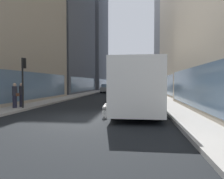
{
  "coord_description": "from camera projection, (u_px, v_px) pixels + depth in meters",
  "views": [
    {
      "loc": [
        2.87,
        -10.62,
        1.85
      ],
      "look_at": [
        1.12,
        3.64,
        1.4
      ],
      "focal_mm": 33.9,
      "sensor_mm": 36.0,
      "label": 1
    }
  ],
  "objects": [
    {
      "name": "ground_plane",
      "position": [
        124.0,
        91.0,
        45.66
      ],
      "size": [
        120.0,
        120.0,
        0.0
      ],
      "primitive_type": "plane",
      "color": "black"
    },
    {
      "name": "sidewalk_left",
      "position": [
        99.0,
        91.0,
        46.35
      ],
      "size": [
        2.4,
        110.0,
        0.15
      ],
      "primitive_type": "cube",
      "color": "#9E9991",
      "rests_on": "ground"
    },
    {
      "name": "sidewalk_right",
      "position": [
        151.0,
        91.0,
        44.97
      ],
      "size": [
        2.4,
        110.0,
        0.15
      ],
      "primitive_type": "cube",
      "color": "gray",
      "rests_on": "ground"
    },
    {
      "name": "building_left_mid",
      "position": [
        58.0,
        36.0,
        39.35
      ],
      "size": [
        10.24,
        18.73,
        21.27
      ],
      "color": "#4C515B",
      "rests_on": "ground"
    },
    {
      "name": "building_left_far",
      "position": [
        83.0,
        24.0,
        57.3
      ],
      "size": [
        11.46,
        15.9,
        35.81
      ],
      "color": "#4C515B",
      "rests_on": "ground"
    },
    {
      "name": "building_right_far",
      "position": [
        181.0,
        19.0,
        44.36
      ],
      "size": [
        10.13,
        15.4,
        30.67
      ],
      "color": "#4C515B",
      "rests_on": "ground"
    },
    {
      "name": "transit_bus",
      "position": [
        137.0,
        84.0,
        14.64
      ],
      "size": [
        2.78,
        11.53,
        3.05
      ],
      "color": "silver",
      "rests_on": "ground"
    },
    {
      "name": "car_black_suv",
      "position": [
        130.0,
        88.0,
        46.49
      ],
      "size": [
        1.77,
        4.01,
        1.62
      ],
      "color": "black",
      "rests_on": "ground"
    },
    {
      "name": "car_silver_sedan",
      "position": [
        131.0,
        87.0,
        55.52
      ],
      "size": [
        1.81,
        4.51,
        1.62
      ],
      "color": "#B7BABF",
      "rests_on": "ground"
    },
    {
      "name": "car_grey_wagon",
      "position": [
        107.0,
        88.0,
        39.07
      ],
      "size": [
        1.9,
        4.12,
        1.62
      ],
      "color": "slate",
      "rests_on": "ground"
    },
    {
      "name": "dalmatian_dog",
      "position": [
        105.0,
        108.0,
        11.32
      ],
      "size": [
        0.22,
        0.96,
        0.72
      ],
      "color": "white",
      "rests_on": "ground"
    },
    {
      "name": "pedestrian_with_handbag",
      "position": [
        15.0,
        95.0,
        14.35
      ],
      "size": [
        0.45,
        0.34,
        1.69
      ],
      "color": "#1E1E2D",
      "rests_on": "sidewalk_left"
    },
    {
      "name": "pedestrian_in_coat",
      "position": [
        21.0,
        95.0,
        14.87
      ],
      "size": [
        0.34,
        0.34,
        1.69
      ],
      "color": "#1E1E2D",
      "rests_on": "sidewalk_left"
    },
    {
      "name": "traffic_light_near",
      "position": [
        23.0,
        74.0,
        14.39
      ],
      "size": [
        0.24,
        0.41,
        3.4
      ],
      "color": "black",
      "rests_on": "sidewalk_left"
    }
  ]
}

